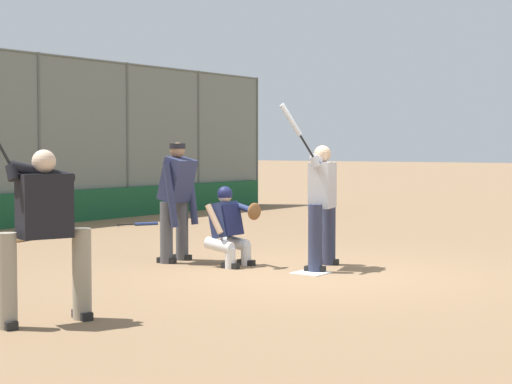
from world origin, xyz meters
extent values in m
plane|color=#846647|center=(0.00, 0.00, 0.00)|extent=(160.00, 160.00, 0.00)
cube|color=white|center=(0.00, 0.00, 0.01)|extent=(0.43, 0.43, 0.01)
cylinder|color=#515651|center=(-10.92, -8.54, 1.86)|extent=(0.08, 0.08, 3.72)
cylinder|color=#515651|center=(-8.19, -8.54, 1.86)|extent=(0.08, 0.08, 3.72)
cylinder|color=#515651|center=(-5.46, -8.54, 1.86)|extent=(0.08, 0.08, 3.72)
cylinder|color=#515651|center=(-2.73, -8.54, 1.86)|extent=(0.08, 0.08, 3.72)
cylinder|color=#2D334C|center=(-0.86, -0.23, 0.46)|extent=(0.19, 0.19, 0.92)
cube|color=black|center=(-0.86, -0.23, 0.04)|extent=(0.18, 0.30, 0.08)
cylinder|color=#2D334C|center=(-0.13, -0.01, 0.46)|extent=(0.19, 0.19, 0.92)
cube|color=black|center=(-0.13, -0.01, 0.04)|extent=(0.18, 0.30, 0.08)
cube|color=#B7B7BC|center=(-0.49, -0.12, 1.16)|extent=(0.56, 0.41, 0.63)
sphere|color=tan|center=(-0.49, -0.12, 1.59)|extent=(0.23, 0.23, 0.23)
cylinder|color=#B7B7BC|center=(-0.48, -0.14, 1.48)|extent=(0.64, 0.23, 0.24)
cylinder|color=#B7B7BC|center=(-0.20, -0.06, 1.48)|extent=(0.16, 0.18, 0.17)
sphere|color=black|center=(-0.18, -0.08, 1.55)|extent=(0.04, 0.04, 0.04)
cylinder|color=black|center=(-0.11, -0.14, 1.70)|extent=(0.18, 0.16, 0.31)
cylinder|color=#B7BCC1|center=(0.06, -0.29, 2.05)|extent=(0.28, 0.25, 0.44)
cylinder|color=silver|center=(-0.13, -1.16, 0.15)|extent=(0.15, 0.15, 0.29)
cylinder|color=silver|center=(-0.12, -1.35, 0.31)|extent=(0.18, 0.44, 0.22)
cube|color=black|center=(-0.13, -1.16, 0.04)|extent=(0.11, 0.26, 0.08)
cylinder|color=silver|center=(0.26, -1.15, 0.15)|extent=(0.15, 0.15, 0.29)
cylinder|color=silver|center=(0.27, -1.34, 0.31)|extent=(0.18, 0.44, 0.22)
cube|color=black|center=(0.26, -1.15, 0.04)|extent=(0.11, 0.26, 0.08)
cube|color=navy|center=(0.07, -1.38, 0.66)|extent=(0.43, 0.35, 0.52)
cube|color=#191E47|center=(0.07, -1.24, 0.66)|extent=(0.38, 0.14, 0.43)
sphere|color=tan|center=(0.07, -1.38, 0.99)|extent=(0.19, 0.19, 0.19)
sphere|color=#191E47|center=(0.07, -1.38, 1.02)|extent=(0.22, 0.22, 0.22)
cylinder|color=navy|center=(-0.09, -1.16, 0.82)|extent=(0.27, 0.51, 0.15)
ellipsoid|color=brown|center=(0.00, -0.92, 0.79)|extent=(0.30, 0.11, 0.24)
cylinder|color=tan|center=(0.33, -1.38, 0.68)|extent=(0.09, 0.30, 0.42)
cylinder|color=#4C4C51|center=(-0.06, -2.28, 0.45)|extent=(0.19, 0.19, 0.89)
cube|color=black|center=(-0.06, -2.28, 0.04)|extent=(0.14, 0.29, 0.08)
cylinder|color=#4C4C51|center=(0.35, -2.24, 0.45)|extent=(0.19, 0.19, 0.89)
cube|color=black|center=(0.35, -2.24, 0.04)|extent=(0.14, 0.29, 0.08)
cube|color=#282D4C|center=(0.14, -2.20, 1.21)|extent=(0.53, 0.48, 0.68)
sphere|color=#936B4C|center=(0.14, -2.20, 1.64)|extent=(0.22, 0.22, 0.22)
cylinder|color=black|center=(0.14, -2.20, 1.70)|extent=(0.23, 0.23, 0.08)
cylinder|color=#282D4C|center=(-0.15, -2.17, 1.00)|extent=(0.13, 0.24, 0.95)
cylinder|color=#282D4C|center=(0.41, -2.10, 1.00)|extent=(0.18, 0.26, 0.95)
cylinder|color=gray|center=(3.89, -0.24, 0.45)|extent=(0.19, 0.19, 0.89)
cube|color=black|center=(3.89, -0.24, 0.04)|extent=(0.20, 0.30, 0.08)
cylinder|color=gray|center=(4.58, -0.50, 0.45)|extent=(0.19, 0.19, 0.89)
cube|color=black|center=(4.58, -0.50, 0.04)|extent=(0.20, 0.30, 0.08)
cube|color=black|center=(4.23, -0.37, 1.13)|extent=(0.55, 0.43, 0.61)
sphere|color=beige|center=(4.23, -0.37, 1.55)|extent=(0.23, 0.23, 0.23)
cylinder|color=black|center=(4.23, -0.39, 1.44)|extent=(0.61, 0.35, 0.23)
cylinder|color=black|center=(4.51, -0.49, 1.44)|extent=(0.13, 0.16, 0.17)
sphere|color=black|center=(4.50, -0.52, 1.51)|extent=(0.04, 0.04, 0.04)
cylinder|color=black|center=(4.53, -0.61, 1.66)|extent=(0.08, 0.22, 0.32)
sphere|color=black|center=(-0.99, -6.33, 0.03)|extent=(0.04, 0.04, 0.04)
cylinder|color=black|center=(-0.81, -6.30, 0.03)|extent=(0.36, 0.09, 0.03)
cylinder|color=tan|center=(-0.39, -6.22, 0.03)|extent=(0.50, 0.15, 0.07)
sphere|color=black|center=(-3.39, -6.86, 0.03)|extent=(0.04, 0.04, 0.04)
cylinder|color=black|center=(-3.56, -6.78, 0.03)|extent=(0.35, 0.20, 0.03)
cylinder|color=#334789|center=(-3.96, -6.57, 0.03)|extent=(0.49, 0.30, 0.07)
sphere|color=black|center=(-2.21, -6.65, 0.03)|extent=(0.04, 0.04, 0.04)
cylinder|color=black|center=(-2.05, -6.60, 0.03)|extent=(0.34, 0.12, 0.03)
cylinder|color=maroon|center=(-1.66, -6.49, 0.03)|extent=(0.47, 0.19, 0.07)
ellipsoid|color=brown|center=(1.54, -4.43, 0.06)|extent=(0.32, 0.21, 0.12)
ellipsoid|color=brown|center=(1.63, -4.34, 0.05)|extent=(0.12, 0.09, 0.09)
camera|label=1|loc=(9.68, 5.91, 1.68)|focal=60.00mm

